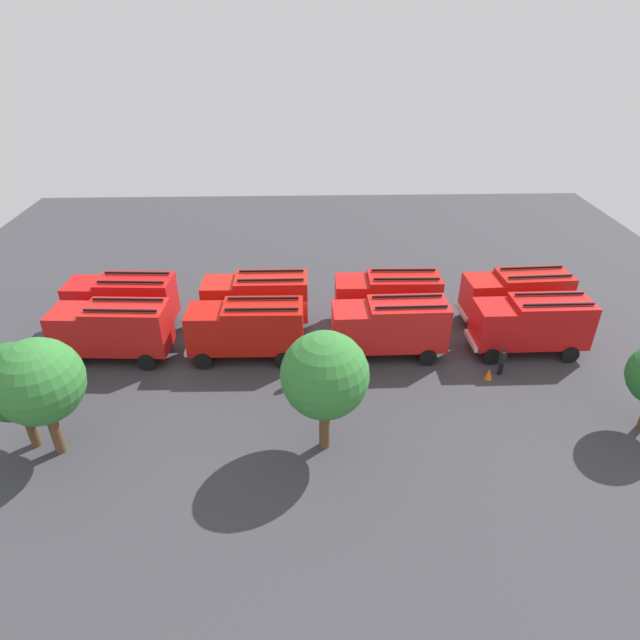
# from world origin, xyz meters

# --- Properties ---
(ground_plane) EXTENTS (63.14, 63.14, 0.00)m
(ground_plane) POSITION_xyz_m (0.00, 0.00, 0.00)
(ground_plane) COLOR #38383D
(fire_truck_0) EXTENTS (7.31, 3.03, 3.88)m
(fire_truck_0) POSITION_xyz_m (-13.48, -1.75, 2.15)
(fire_truck_0) COLOR red
(fire_truck_0) RESTS_ON ground
(fire_truck_1) EXTENTS (7.24, 2.85, 3.88)m
(fire_truck_1) POSITION_xyz_m (-4.64, -1.71, 2.15)
(fire_truck_1) COLOR red
(fire_truck_1) RESTS_ON ground
(fire_truck_2) EXTENTS (7.21, 2.77, 3.88)m
(fire_truck_2) POSITION_xyz_m (4.25, -1.80, 2.15)
(fire_truck_2) COLOR red
(fire_truck_2) RESTS_ON ground
(fire_truck_3) EXTENTS (7.32, 3.06, 3.88)m
(fire_truck_3) POSITION_xyz_m (13.23, -1.82, 2.15)
(fire_truck_3) COLOR red
(fire_truck_3) RESTS_ON ground
(fire_truck_4) EXTENTS (7.23, 2.82, 3.88)m
(fire_truck_4) POSITION_xyz_m (-13.11, 2.04, 2.15)
(fire_truck_4) COLOR red
(fire_truck_4) RESTS_ON ground
(fire_truck_5) EXTENTS (7.24, 2.86, 3.88)m
(fire_truck_5) POSITION_xyz_m (-4.26, 2.11, 2.15)
(fire_truck_5) COLOR red
(fire_truck_5) RESTS_ON ground
(fire_truck_6) EXTENTS (7.23, 2.83, 3.88)m
(fire_truck_6) POSITION_xyz_m (4.56, 2.07, 2.15)
(fire_truck_6) COLOR red
(fire_truck_6) RESTS_ON ground
(fire_truck_7) EXTENTS (7.32, 3.08, 3.88)m
(fire_truck_7) POSITION_xyz_m (12.78, 1.93, 2.15)
(fire_truck_7) COLOR red
(fire_truck_7) RESTS_ON ground
(firefighter_0) EXTENTS (0.48, 0.41, 1.73)m
(firefighter_0) POSITION_xyz_m (-10.70, 4.39, 0.97)
(firefighter_0) COLOR black
(firefighter_0) RESTS_ON ground
(firefighter_1) EXTENTS (0.47, 0.35, 1.63)m
(firefighter_1) POSITION_xyz_m (-16.67, -3.91, 0.91)
(firefighter_1) COLOR black
(firefighter_1) RESTS_ON ground
(firefighter_2) EXTENTS (0.37, 0.48, 1.72)m
(firefighter_2) POSITION_xyz_m (-2.13, 4.36, 0.97)
(firefighter_2) COLOR black
(firefighter_2) RESTS_ON ground
(firefighter_3) EXTENTS (0.46, 0.47, 1.67)m
(firefighter_3) POSITION_xyz_m (1.44, 4.89, 0.93)
(firefighter_3) COLOR black
(firefighter_3) RESTS_ON ground
(tree_1) EXTENTS (4.17, 4.17, 6.47)m
(tree_1) POSITION_xyz_m (0.09, 10.11, 4.35)
(tree_1) COLOR brown
(tree_1) RESTS_ON ground
(tree_2) EXTENTS (4.09, 4.09, 6.33)m
(tree_2) POSITION_xyz_m (13.18, 10.10, 4.26)
(tree_2) COLOR brown
(tree_2) RESTS_ON ground
(tree_3) EXTENTS (3.76, 3.76, 5.82)m
(tree_3) POSITION_xyz_m (14.59, 9.63, 3.92)
(tree_3) COLOR brown
(tree_3) RESTS_ON ground
(traffic_cone_0) EXTENTS (0.47, 0.47, 0.67)m
(traffic_cone_0) POSITION_xyz_m (-9.87, 4.81, 0.33)
(traffic_cone_0) COLOR #F2600C
(traffic_cone_0) RESTS_ON ground
(traffic_cone_1) EXTENTS (0.42, 0.42, 0.59)m
(traffic_cone_1) POSITION_xyz_m (14.42, 4.49, 0.30)
(traffic_cone_1) COLOR #F2600C
(traffic_cone_1) RESTS_ON ground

